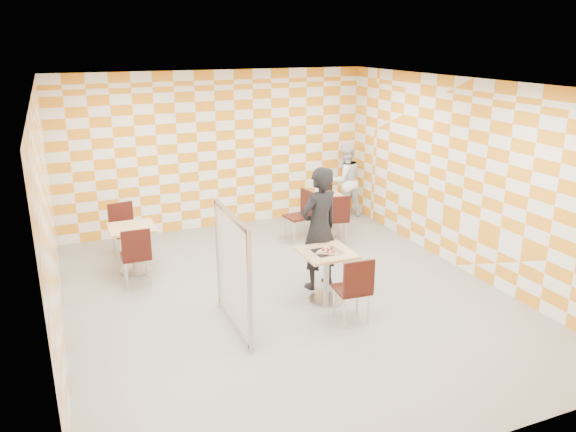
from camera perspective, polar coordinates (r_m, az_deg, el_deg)
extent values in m
plane|color=gray|center=(8.18, -0.11, -8.18)|extent=(7.00, 7.00, 0.00)
plane|color=white|center=(7.38, -0.12, 13.27)|extent=(7.00, 7.00, 0.00)
plane|color=white|center=(10.87, -7.25, 6.60)|extent=(6.00, 0.00, 6.00)
plane|color=white|center=(7.11, -23.07, -0.70)|extent=(0.00, 7.00, 7.00)
plane|color=white|center=(9.18, 17.49, 3.86)|extent=(0.00, 7.00, 7.00)
cube|color=tan|center=(7.78, 3.95, -3.75)|extent=(0.70, 0.70, 0.04)
cylinder|color=#A5A5AA|center=(7.92, 3.90, -6.18)|extent=(0.08, 0.08, 0.70)
cylinder|color=#A5A5AA|center=(8.07, 3.84, -8.48)|extent=(0.50, 0.50, 0.03)
cube|color=tan|center=(10.47, 3.78, 1.94)|extent=(0.70, 0.70, 0.04)
cylinder|color=#A5A5AA|center=(10.57, 3.74, 0.06)|extent=(0.08, 0.08, 0.70)
cylinder|color=#A5A5AA|center=(10.68, 3.71, -1.76)|extent=(0.50, 0.50, 0.03)
cube|color=tan|center=(9.09, -15.57, -1.16)|extent=(0.70, 0.70, 0.04)
cylinder|color=#A5A5AA|center=(9.21, -15.39, -3.28)|extent=(0.08, 0.08, 0.70)
cylinder|color=#A5A5AA|center=(9.34, -15.21, -5.32)|extent=(0.50, 0.50, 0.03)
cube|color=#340F0A|center=(7.38, 6.48, -7.43)|extent=(0.45, 0.45, 0.04)
cube|color=#340F0A|center=(7.11, 7.21, -6.25)|extent=(0.42, 0.07, 0.45)
cylinder|color=silver|center=(7.69, 7.06, -8.32)|extent=(0.03, 0.03, 0.43)
cylinder|color=silver|center=(7.56, 4.70, -8.71)|extent=(0.03, 0.03, 0.43)
cylinder|color=silver|center=(7.41, 8.18, -9.40)|extent=(0.03, 0.03, 0.43)
cylinder|color=silver|center=(7.28, 5.73, -9.83)|extent=(0.03, 0.03, 0.43)
cube|color=#340F0A|center=(10.12, 4.78, -0.30)|extent=(0.49, 0.49, 0.04)
cube|color=#340F0A|center=(9.86, 5.15, 0.73)|extent=(0.42, 0.12, 0.45)
cylinder|color=silver|center=(10.40, 5.38, -1.19)|extent=(0.03, 0.03, 0.43)
cylinder|color=silver|center=(10.30, 3.58, -1.32)|extent=(0.03, 0.03, 0.43)
cylinder|color=silver|center=(10.09, 5.95, -1.80)|extent=(0.03, 0.03, 0.43)
cylinder|color=silver|center=(10.00, 4.09, -1.94)|extent=(0.03, 0.03, 0.43)
cube|color=#340F0A|center=(10.21, 1.00, -0.08)|extent=(0.47, 0.47, 0.04)
cube|color=#340F0A|center=(10.24, 1.97, 1.43)|extent=(0.09, 0.42, 0.45)
cylinder|color=silver|center=(10.34, -0.30, -1.21)|extent=(0.03, 0.03, 0.43)
cylinder|color=silver|center=(10.06, 0.67, -1.76)|extent=(0.03, 0.03, 0.43)
cylinder|color=silver|center=(10.51, 1.31, -0.91)|extent=(0.03, 0.03, 0.43)
cylinder|color=silver|center=(10.23, 2.30, -1.44)|extent=(0.03, 0.03, 0.43)
cube|color=#340F0A|center=(8.71, -15.20, -3.95)|extent=(0.42, 0.42, 0.04)
cube|color=#340F0A|center=(8.43, -15.15, -2.84)|extent=(0.42, 0.04, 0.45)
cylinder|color=silver|center=(8.97, -14.15, -4.83)|extent=(0.03, 0.03, 0.43)
cylinder|color=silver|center=(8.93, -16.30, -5.10)|extent=(0.03, 0.03, 0.43)
cylinder|color=silver|center=(8.65, -13.80, -5.65)|extent=(0.03, 0.03, 0.43)
cylinder|color=silver|center=(8.62, -16.04, -5.93)|extent=(0.03, 0.03, 0.43)
cube|color=#340F0A|center=(9.77, -16.16, -1.64)|extent=(0.49, 0.49, 0.04)
cube|color=#340F0A|center=(9.88, -16.63, 0.06)|extent=(0.42, 0.12, 0.45)
cylinder|color=silver|center=(9.65, -16.69, -3.41)|extent=(0.03, 0.03, 0.43)
cylinder|color=silver|center=(9.74, -14.78, -3.05)|extent=(0.03, 0.03, 0.43)
cylinder|color=silver|center=(9.96, -17.27, -2.81)|extent=(0.03, 0.03, 0.43)
cylinder|color=silver|center=(10.05, -15.42, -2.46)|extent=(0.03, 0.03, 0.43)
cube|color=white|center=(7.05, -5.64, -5.53)|extent=(0.02, 1.30, 1.40)
cube|color=#B2B2B7|center=(6.80, -5.82, 0.05)|extent=(0.05, 1.30, 0.05)
cube|color=#B2B2B7|center=(7.36, -5.47, -10.69)|extent=(0.05, 1.30, 0.05)
cube|color=#B2B2B7|center=(6.48, -3.91, -7.65)|extent=(0.05, 0.05, 1.50)
cylinder|color=#B2B2B7|center=(6.85, -3.78, -13.51)|extent=(0.08, 0.08, 0.05)
cube|color=#B2B2B7|center=(7.63, -7.09, -3.73)|extent=(0.05, 0.05, 1.50)
cylinder|color=#B2B2B7|center=(7.94, -6.88, -8.94)|extent=(0.08, 0.08, 0.05)
imported|color=black|center=(8.18, 3.18, -1.27)|extent=(0.76, 0.61, 1.83)
imported|color=white|center=(11.56, 5.79, 3.62)|extent=(0.78, 0.62, 1.54)
cube|color=silver|center=(7.75, 4.02, -3.64)|extent=(0.38, 0.34, 0.01)
cone|color=tan|center=(7.75, 4.02, -3.56)|extent=(0.40, 0.40, 0.02)
cone|color=#F2D88C|center=(7.76, 3.96, -3.41)|extent=(0.33, 0.33, 0.01)
cylinder|color=maroon|center=(7.63, 3.96, -3.71)|extent=(0.04, 0.04, 0.01)
cylinder|color=maroon|center=(7.69, 4.66, -3.56)|extent=(0.04, 0.04, 0.01)
cylinder|color=maroon|center=(7.72, 4.09, -3.45)|extent=(0.04, 0.04, 0.01)
cylinder|color=maroon|center=(7.75, 3.60, -3.38)|extent=(0.04, 0.04, 0.01)
cylinder|color=maroon|center=(7.78, 4.39, -3.31)|extent=(0.04, 0.04, 0.01)
torus|color=black|center=(7.74, 4.46, -3.41)|extent=(0.03, 0.03, 0.01)
torus|color=black|center=(7.68, 4.09, -3.56)|extent=(0.03, 0.03, 0.01)
torus|color=black|center=(7.78, 4.03, -3.27)|extent=(0.03, 0.03, 0.01)
torus|color=black|center=(7.69, 3.63, -3.51)|extent=(0.03, 0.03, 0.01)
cylinder|color=white|center=(10.50, 2.92, 2.57)|extent=(0.06, 0.06, 0.16)
cylinder|color=red|center=(10.48, 2.93, 3.10)|extent=(0.04, 0.04, 0.04)
cylinder|color=black|center=(10.52, 4.35, 2.68)|extent=(0.07, 0.07, 0.20)
cylinder|color=red|center=(10.49, 4.37, 3.28)|extent=(0.03, 0.03, 0.03)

